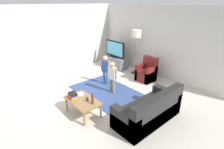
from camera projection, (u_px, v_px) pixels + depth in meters
name	position (u px, v px, depth m)	size (l,w,h in m)	color
ground	(97.00, 99.00, 5.45)	(7.80, 7.80, 0.00)	beige
wall_back	(159.00, 42.00, 6.74)	(6.00, 0.12, 2.70)	silver
wall_left	(52.00, 40.00, 7.02)	(0.12, 6.00, 2.70)	silver
area_rug	(105.00, 91.00, 5.93)	(2.20, 1.60, 0.01)	#33477A
tv_stand	(115.00, 62.00, 7.95)	(1.20, 0.44, 0.50)	slate
tv	(115.00, 49.00, 7.70)	(1.10, 0.28, 0.71)	black
couch	(150.00, 112.00, 4.32)	(0.80, 1.80, 0.86)	black
armchair	(147.00, 73.00, 6.62)	(0.60, 0.60, 0.90)	maroon
floor_lamp	(136.00, 36.00, 6.81)	(0.36, 0.36, 1.78)	#262626
child_near_tv	(105.00, 68.00, 6.17)	(0.33, 0.21, 1.06)	#33598C
child_center	(112.00, 75.00, 5.59)	(0.35, 0.18, 1.06)	gray
coffee_table	(83.00, 102.00, 4.59)	(1.00, 0.60, 0.42)	olive
book_stack	(73.00, 95.00, 4.68)	(0.30, 0.25, 0.14)	yellow
bottle	(92.00, 99.00, 4.36)	(0.06, 0.06, 0.31)	#4C3319
tv_remote	(87.00, 99.00, 4.61)	(0.17, 0.05, 0.02)	black
plate	(80.00, 94.00, 4.84)	(0.22, 0.22, 0.02)	white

